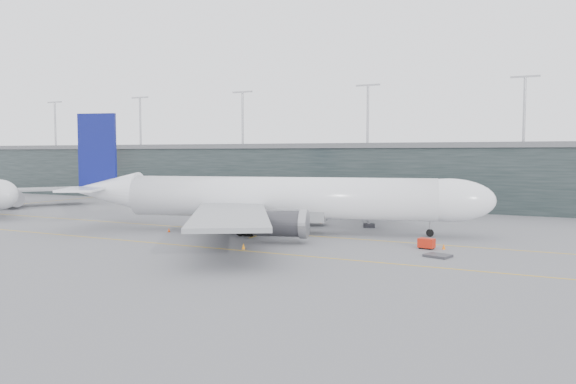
% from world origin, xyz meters
% --- Properties ---
extents(ground, '(320.00, 320.00, 0.00)m').
position_xyz_m(ground, '(0.00, 0.00, 0.00)').
color(ground, slate).
rests_on(ground, ground).
extents(taxiline_a, '(160.00, 0.25, 0.02)m').
position_xyz_m(taxiline_a, '(0.00, -4.00, 0.01)').
color(taxiline_a, gold).
rests_on(taxiline_a, ground).
extents(taxiline_b, '(160.00, 0.25, 0.02)m').
position_xyz_m(taxiline_b, '(0.00, -20.00, 0.01)').
color(taxiline_b, gold).
rests_on(taxiline_b, ground).
extents(taxiline_lead_main, '(0.25, 60.00, 0.02)m').
position_xyz_m(taxiline_lead_main, '(5.00, 20.00, 0.01)').
color(taxiline_lead_main, gold).
rests_on(taxiline_lead_main, ground).
extents(taxiline_lead_adj, '(0.25, 60.00, 0.02)m').
position_xyz_m(taxiline_lead_adj, '(-75.00, 20.00, 0.01)').
color(taxiline_lead_adj, gold).
rests_on(taxiline_lead_adj, ground).
extents(terminal, '(240.00, 36.00, 29.00)m').
position_xyz_m(terminal, '(-0.00, 58.00, 7.62)').
color(terminal, black).
rests_on(terminal, ground).
extents(main_aircraft, '(69.19, 63.77, 19.63)m').
position_xyz_m(main_aircraft, '(6.09, -2.78, 5.51)').
color(main_aircraft, white).
rests_on(main_aircraft, ground).
extents(jet_bridge, '(18.72, 43.51, 6.42)m').
position_xyz_m(jet_bridge, '(14.80, 22.82, 4.80)').
color(jet_bridge, '#2E2D32').
rests_on(jet_bridge, ground).
extents(gse_cart, '(2.28, 1.66, 1.42)m').
position_xyz_m(gse_cart, '(31.28, -8.08, 0.79)').
color(gse_cart, red).
rests_on(gse_cart, ground).
extents(baggage_dolly, '(3.54, 3.14, 0.30)m').
position_xyz_m(baggage_dolly, '(33.81, -13.37, 0.18)').
color(baggage_dolly, '#323237').
rests_on(baggage_dolly, ground).
extents(uld_a, '(2.49, 2.16, 1.97)m').
position_xyz_m(uld_a, '(-6.47, 10.50, 1.03)').
color(uld_a, '#36363B').
rests_on(uld_a, ground).
extents(uld_b, '(2.20, 2.00, 1.64)m').
position_xyz_m(uld_b, '(-3.32, 11.80, 0.86)').
color(uld_b, '#36363B').
rests_on(uld_b, ground).
extents(uld_c, '(2.17, 1.95, 1.63)m').
position_xyz_m(uld_c, '(-1.25, 9.33, 0.86)').
color(uld_c, '#36363B').
rests_on(uld_c, ground).
extents(cone_nose, '(0.48, 0.48, 0.76)m').
position_xyz_m(cone_nose, '(33.45, -7.45, 0.38)').
color(cone_nose, orange).
rests_on(cone_nose, ground).
extents(cone_wing_stbd, '(0.50, 0.50, 0.79)m').
position_xyz_m(cone_wing_stbd, '(9.24, -18.98, 0.39)').
color(cone_wing_stbd, orange).
rests_on(cone_wing_stbd, ground).
extents(cone_wing_port, '(0.47, 0.47, 0.74)m').
position_xyz_m(cone_wing_port, '(7.99, 11.27, 0.37)').
color(cone_wing_port, '#D55F0B').
rests_on(cone_wing_port, ground).
extents(cone_tail, '(0.45, 0.45, 0.71)m').
position_xyz_m(cone_tail, '(-9.93, -10.19, 0.35)').
color(cone_tail, '#D2400B').
rests_on(cone_tail, ground).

